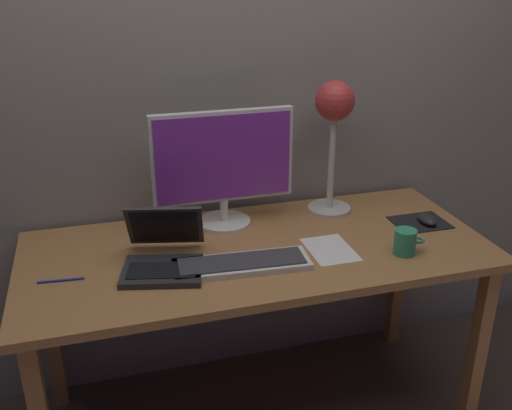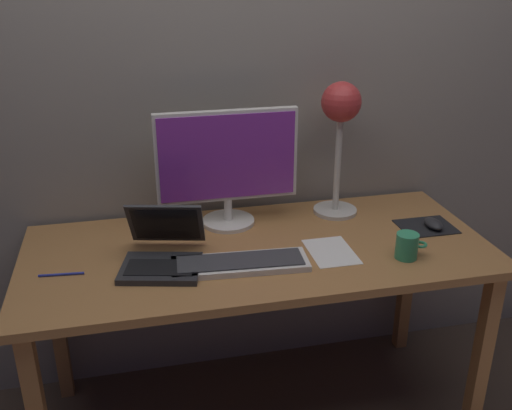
# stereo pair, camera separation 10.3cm
# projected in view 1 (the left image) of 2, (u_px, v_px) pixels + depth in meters

# --- Properties ---
(back_wall) EXTENTS (4.80, 0.06, 2.60)m
(back_wall) POSITION_uv_depth(u_px,v_px,m) (227.00, 64.00, 2.14)
(back_wall) COLOR gray
(back_wall) RESTS_ON ground
(desk) EXTENTS (1.60, 0.70, 0.74)m
(desk) POSITION_uv_depth(u_px,v_px,m) (257.00, 267.00, 2.04)
(desk) COLOR #A8703D
(desk) RESTS_ON ground
(monitor) EXTENTS (0.51, 0.20, 0.43)m
(monitor) POSITION_uv_depth(u_px,v_px,m) (223.00, 163.00, 2.08)
(monitor) COLOR silver
(monitor) RESTS_ON desk
(keyboard_main) EXTENTS (0.45, 0.17, 0.03)m
(keyboard_main) POSITION_uv_depth(u_px,v_px,m) (242.00, 264.00, 1.87)
(keyboard_main) COLOR silver
(keyboard_main) RESTS_ON desk
(laptop) EXTENTS (0.31, 0.34, 0.19)m
(laptop) POSITION_uv_depth(u_px,v_px,m) (164.00, 249.00, 1.87)
(laptop) COLOR #28282B
(laptop) RESTS_ON desk
(desk_lamp) EXTENTS (0.17, 0.17, 0.51)m
(desk_lamp) POSITION_uv_depth(u_px,v_px,m) (334.00, 117.00, 2.15)
(desk_lamp) COLOR beige
(desk_lamp) RESTS_ON desk
(mousepad) EXTENTS (0.20, 0.16, 0.00)m
(mousepad) POSITION_uv_depth(u_px,v_px,m) (420.00, 222.00, 2.19)
(mousepad) COLOR black
(mousepad) RESTS_ON desk
(mouse) EXTENTS (0.06, 0.10, 0.03)m
(mouse) POSITION_uv_depth(u_px,v_px,m) (427.00, 219.00, 2.17)
(mouse) COLOR #28282B
(mouse) RESTS_ON mousepad
(coffee_mug) EXTENTS (0.11, 0.07, 0.09)m
(coffee_mug) POSITION_uv_depth(u_px,v_px,m) (405.00, 242.00, 1.94)
(coffee_mug) COLOR #339966
(coffee_mug) RESTS_ON desk
(paper_sheet_near_mouse) EXTENTS (0.15, 0.21, 0.00)m
(paper_sheet_near_mouse) POSITION_uv_depth(u_px,v_px,m) (330.00, 250.00, 1.98)
(paper_sheet_near_mouse) COLOR white
(paper_sheet_near_mouse) RESTS_ON desk
(pen) EXTENTS (0.14, 0.02, 0.01)m
(pen) POSITION_uv_depth(u_px,v_px,m) (61.00, 280.00, 1.79)
(pen) COLOR #2633A5
(pen) RESTS_ON desk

